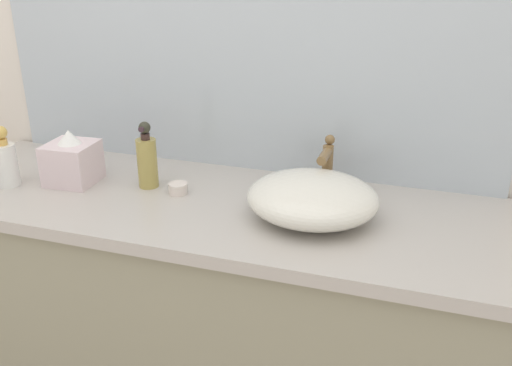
{
  "coord_description": "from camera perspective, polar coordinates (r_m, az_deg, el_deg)",
  "views": [
    {
      "loc": [
        0.56,
        -0.86,
        1.53
      ],
      "look_at": [
        0.15,
        0.39,
        0.97
      ],
      "focal_mm": 39.2,
      "sensor_mm": 36.0,
      "label": 1
    }
  ],
  "objects": [
    {
      "name": "vanity_counter",
      "position": [
        1.76,
        -4.53,
        -15.09
      ],
      "size": [
        1.69,
        0.55,
        0.89
      ],
      "color": "gray",
      "rests_on": "ground"
    },
    {
      "name": "tissue_box",
      "position": [
        1.71,
        -18.27,
        2.19
      ],
      "size": [
        0.14,
        0.14,
        0.16
      ],
      "color": "silver",
      "rests_on": "vanity_counter"
    },
    {
      "name": "candle_jar",
      "position": [
        1.58,
        -7.96,
        -0.56
      ],
      "size": [
        0.05,
        0.05,
        0.03
      ],
      "primitive_type": "cylinder",
      "color": "silver",
      "rests_on": "vanity_counter"
    },
    {
      "name": "faucet",
      "position": [
        1.56,
        7.24,
        2.16
      ],
      "size": [
        0.03,
        0.12,
        0.16
      ],
      "color": "brown",
      "rests_on": "vanity_counter"
    },
    {
      "name": "soap_dispenser",
      "position": [
        1.62,
        -11.06,
        2.35
      ],
      "size": [
        0.06,
        0.06,
        0.19
      ],
      "color": "#A5924A",
      "rests_on": "vanity_counter"
    },
    {
      "name": "wall_mirror_panel",
      "position": [
        1.66,
        -1.76,
        16.6
      ],
      "size": [
        1.56,
        0.01,
        0.92
      ],
      "primitive_type": "cube",
      "color": "#B2BCC6",
      "rests_on": "vanity_counter"
    },
    {
      "name": "lotion_bottle",
      "position": [
        1.76,
        -24.18,
        2.03
      ],
      "size": [
        0.06,
        0.06,
        0.18
      ],
      "color": "white",
      "rests_on": "vanity_counter"
    },
    {
      "name": "sink_basin",
      "position": [
        1.42,
        5.79,
        -1.53
      ],
      "size": [
        0.33,
        0.31,
        0.11
      ],
      "primitive_type": "ellipsoid",
      "color": "silver",
      "rests_on": "vanity_counter"
    },
    {
      "name": "bathroom_wall_rear",
      "position": [
        1.7,
        -1.27,
        15.03
      ],
      "size": [
        6.0,
        0.06,
        2.6
      ],
      "primitive_type": "cube",
      "color": "silver",
      "rests_on": "ground"
    }
  ]
}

